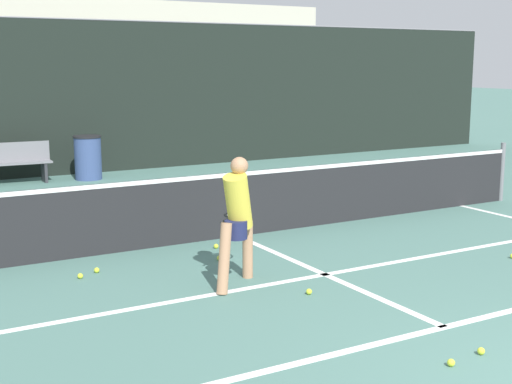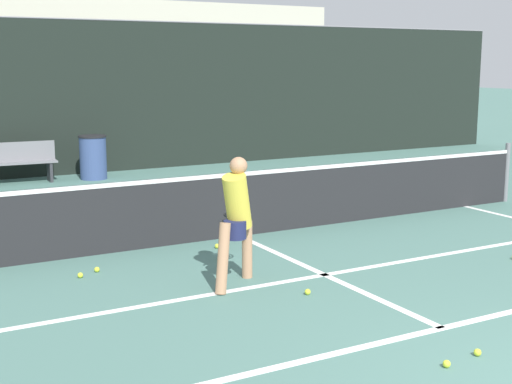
{
  "view_description": "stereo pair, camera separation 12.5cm",
  "coord_description": "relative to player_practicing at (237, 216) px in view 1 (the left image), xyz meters",
  "views": [
    {
      "loc": [
        -4.8,
        -2.89,
        2.51
      ],
      "look_at": [
        -0.56,
        4.53,
        0.95
      ],
      "focal_mm": 50.0,
      "sensor_mm": 36.0,
      "label": 1
    },
    {
      "loc": [
        -4.69,
        -2.95,
        2.51
      ],
      "look_at": [
        -0.56,
        4.53,
        0.95
      ],
      "focal_mm": 50.0,
      "sensor_mm": 36.0,
      "label": 2
    }
  ],
  "objects": [
    {
      "name": "player_practicing",
      "position": [
        0.0,
        0.0,
        0.0
      ],
      "size": [
        0.9,
        1.02,
        1.47
      ],
      "rotation": [
        0.0,
        0.0,
        0.63
      ],
      "color": "tan",
      "rests_on": "ground"
    },
    {
      "name": "court_service_line",
      "position": [
        1.08,
        -0.21,
        -0.8
      ],
      "size": [
        8.25,
        0.1,
        0.01
      ],
      "primitive_type": "cube",
      "color": "white",
      "rests_on": "ground"
    },
    {
      "name": "tennis_ball_scattered_1",
      "position": [
        -1.52,
        1.09,
        -0.77
      ],
      "size": [
        0.07,
        0.07,
        0.07
      ],
      "primitive_type": "sphere",
      "color": "#D1E033",
      "rests_on": "ground"
    },
    {
      "name": "court_baseline_near",
      "position": [
        1.08,
        -2.2,
        -0.8
      ],
      "size": [
        11.0,
        0.1,
        0.01
      ],
      "primitive_type": "cube",
      "color": "white",
      "rests_on": "ground"
    },
    {
      "name": "court_center_mark",
      "position": [
        1.08,
        -0.1,
        -0.8
      ],
      "size": [
        0.1,
        4.2,
        0.01
      ],
      "primitive_type": "cube",
      "color": "white",
      "rests_on": "ground"
    },
    {
      "name": "courtside_bench",
      "position": [
        -0.81,
        8.36,
        -0.34
      ],
      "size": [
        1.55,
        0.46,
        0.86
      ],
      "rotation": [
        0.0,
        0.0,
        -0.05
      ],
      "color": "slate",
      "rests_on": "ground"
    },
    {
      "name": "fence_back",
      "position": [
        1.08,
        9.02,
        0.92
      ],
      "size": [
        24.0,
        0.06,
        3.46
      ],
      "color": "black",
      "rests_on": "ground"
    },
    {
      "name": "tennis_ball_scattered_9",
      "position": [
        0.49,
        1.53,
        -0.77
      ],
      "size": [
        0.07,
        0.07,
        0.07
      ],
      "primitive_type": "sphere",
      "color": "#D1E033",
      "rests_on": "ground"
    },
    {
      "name": "tennis_ball_scattered_7",
      "position": [
        0.26,
        0.97,
        -0.77
      ],
      "size": [
        0.07,
        0.07,
        0.07
      ],
      "primitive_type": "sphere",
      "color": "#D1E033",
      "rests_on": "ground"
    },
    {
      "name": "tennis_ball_scattered_10",
      "position": [
        0.48,
        -2.89,
        -0.77
      ],
      "size": [
        0.07,
        0.07,
        0.07
      ],
      "primitive_type": "sphere",
      "color": "#D1E033",
      "rests_on": "ground"
    },
    {
      "name": "tennis_ball_scattered_3",
      "position": [
        0.88,
        -2.84,
        -0.77
      ],
      "size": [
        0.07,
        0.07,
        0.07
      ],
      "primitive_type": "sphere",
      "color": "#D1E033",
      "rests_on": "ground"
    },
    {
      "name": "parked_car",
      "position": [
        5.86,
        11.2,
        -0.18
      ],
      "size": [
        1.69,
        4.37,
        1.48
      ],
      "color": "silver",
      "rests_on": "ground"
    },
    {
      "name": "net",
      "position": [
        1.08,
        2.0,
        -0.29
      ],
      "size": [
        11.09,
        0.09,
        1.07
      ],
      "color": "slate",
      "rests_on": "ground"
    },
    {
      "name": "tennis_ball_scattered_0",
      "position": [
        -1.28,
        1.22,
        -0.77
      ],
      "size": [
        0.07,
        0.07,
        0.07
      ],
      "primitive_type": "sphere",
      "color": "#D1E033",
      "rests_on": "ground"
    },
    {
      "name": "trash_bin",
      "position": [
        0.71,
        8.15,
        -0.32
      ],
      "size": [
        0.6,
        0.6,
        0.95
      ],
      "color": "#384C7F",
      "rests_on": "ground"
    },
    {
      "name": "tennis_ball_scattered_4",
      "position": [
        0.5,
        -0.73,
        -0.77
      ],
      "size": [
        0.07,
        0.07,
        0.07
      ],
      "primitive_type": "sphere",
      "color": "#D1E033",
      "rests_on": "ground"
    }
  ]
}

